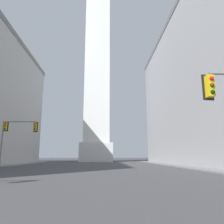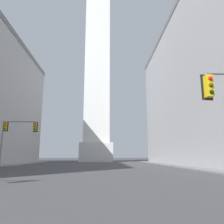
# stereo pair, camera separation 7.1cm
# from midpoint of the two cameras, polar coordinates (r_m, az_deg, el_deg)

# --- Properties ---
(sidewalk_right) EXTENTS (5.00, 73.67, 0.15)m
(sidewalk_right) POSITION_cam_midpoint_polar(r_m,az_deg,el_deg) (25.64, 26.88, -13.39)
(sidewalk_right) COLOR slate
(sidewalk_right) RESTS_ON ground_plane
(obelisk) EXTENTS (8.90, 8.90, 74.50)m
(obelisk) POSITION_cam_midpoint_polar(r_m,az_deg,el_deg) (70.83, -3.73, 17.71)
(obelisk) COLOR silver
(obelisk) RESTS_ON ground_plane
(traffic_light_mid_left) EXTENTS (4.65, 0.51, 6.07)m
(traffic_light_mid_left) POSITION_cam_midpoint_polar(r_m,az_deg,el_deg) (31.56, -24.24, -4.75)
(traffic_light_mid_left) COLOR slate
(traffic_light_mid_left) RESTS_ON ground_plane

